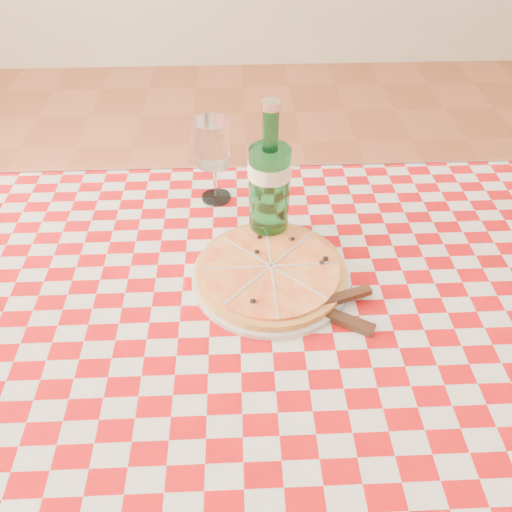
{
  "coord_description": "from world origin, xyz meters",
  "views": [
    {
      "loc": [
        -0.05,
        -0.6,
        1.42
      ],
      "look_at": [
        -0.02,
        0.06,
        0.82
      ],
      "focal_mm": 35.0,
      "sensor_mm": 36.0,
      "label": 1
    }
  ],
  "objects": [
    {
      "name": "wine_glass",
      "position": [
        -0.1,
        0.32,
        0.85
      ],
      "size": [
        0.1,
        0.1,
        0.19
      ],
      "primitive_type": null,
      "rotation": [
        0.0,
        0.0,
        0.4
      ],
      "color": "silver",
      "rests_on": "tablecloth"
    },
    {
      "name": "tablecloth",
      "position": [
        0.0,
        0.0,
        0.75
      ],
      "size": [
        1.3,
        0.9,
        0.01
      ],
      "primitive_type": "cube",
      "color": "#A40A0D",
      "rests_on": "dining_table"
    },
    {
      "name": "pizza_plate",
      "position": [
        0.01,
        0.06,
        0.78
      ],
      "size": [
        0.3,
        0.3,
        0.04
      ],
      "primitive_type": null,
      "rotation": [
        0.0,
        0.0,
        0.03
      ],
      "color": "#BE7F3F",
      "rests_on": "tablecloth"
    },
    {
      "name": "cutlery",
      "position": [
        0.08,
        -0.03,
        0.77
      ],
      "size": [
        0.27,
        0.23,
        0.03
      ],
      "primitive_type": null,
      "rotation": [
        0.0,
        0.0,
        -0.03
      ],
      "color": "silver",
      "rests_on": "tablecloth"
    },
    {
      "name": "water_bottle",
      "position": [
        0.01,
        0.19,
        0.9
      ],
      "size": [
        0.11,
        0.11,
        0.29
      ],
      "primitive_type": null,
      "rotation": [
        0.0,
        0.0,
        0.37
      ],
      "color": "#1A682D",
      "rests_on": "tablecloth"
    },
    {
      "name": "dining_table",
      "position": [
        0.0,
        0.0,
        0.66
      ],
      "size": [
        1.2,
        0.8,
        0.75
      ],
      "color": "brown",
      "rests_on": "ground"
    }
  ]
}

